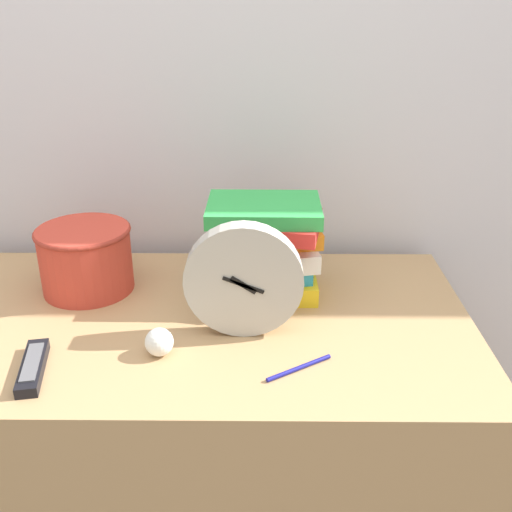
% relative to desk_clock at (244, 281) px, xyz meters
% --- Properties ---
extents(wall_back, '(6.00, 0.04, 2.40)m').
position_rel_desk_clock_xyz_m(wall_back, '(-0.13, 0.45, 0.32)').
color(wall_back, silver).
rests_on(wall_back, ground_plane).
extents(desk, '(1.20, 0.64, 0.77)m').
position_rel_desk_clock_xyz_m(desk, '(-0.13, 0.06, -0.50)').
color(desk, tan).
rests_on(desk, ground_plane).
extents(desk_clock, '(0.23, 0.04, 0.23)m').
position_rel_desk_clock_xyz_m(desk_clock, '(0.00, 0.00, 0.00)').
color(desk_clock, '#B7B2A8').
rests_on(desk_clock, desk).
extents(book_stack, '(0.26, 0.21, 0.21)m').
position_rel_desk_clock_xyz_m(book_stack, '(0.04, 0.17, -0.00)').
color(book_stack, yellow).
rests_on(book_stack, desk).
extents(basket, '(0.21, 0.21, 0.15)m').
position_rel_desk_clock_xyz_m(basket, '(-0.36, 0.18, -0.04)').
color(basket, '#C63D2D').
rests_on(basket, desk).
extents(tv_remote, '(0.07, 0.16, 0.02)m').
position_rel_desk_clock_xyz_m(tv_remote, '(-0.37, -0.14, -0.10)').
color(tv_remote, black).
rests_on(tv_remote, desk).
extents(crumpled_paper_ball, '(0.05, 0.05, 0.05)m').
position_rel_desk_clock_xyz_m(crumpled_paper_ball, '(-0.16, -0.08, -0.09)').
color(crumpled_paper_ball, white).
rests_on(crumpled_paper_ball, desk).
extents(pen, '(0.12, 0.08, 0.01)m').
position_rel_desk_clock_xyz_m(pen, '(0.10, -0.13, -0.11)').
color(pen, navy).
rests_on(pen, desk).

